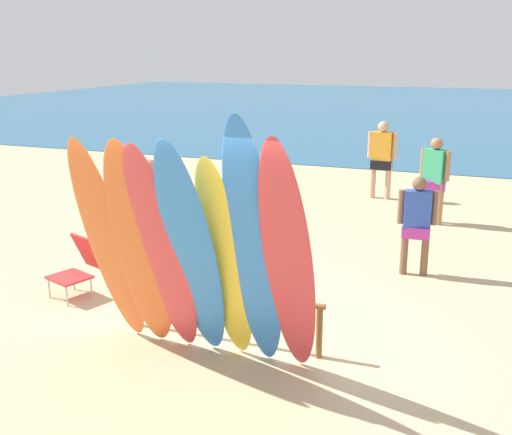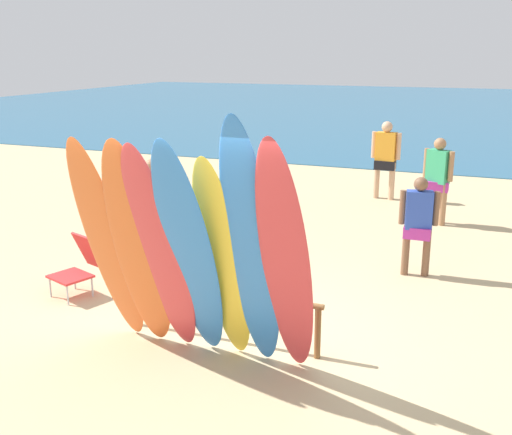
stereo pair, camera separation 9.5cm
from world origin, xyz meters
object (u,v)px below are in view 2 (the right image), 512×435
object	(u,v)px
beachgoer_strolling	(153,204)
beachgoer_midbeach	(386,155)
beachgoer_photographing	(418,220)
beachgoer_by_water	(438,175)
surfboard_rack	(221,301)
surfboard_orange_0	(108,245)
beach_chair_blue	(81,264)
surfboard_red_6	(286,264)
beach_chair_red	(170,217)
surfboard_blue_5	(251,250)
surfboard_blue_3	(190,255)
surfboard_red_2	(161,254)
surfboard_yellow_4	(223,263)
surfboard_orange_1	(139,249)

from	to	relation	value
beachgoer_strolling	beachgoer_midbeach	bearing A→B (deg)	50.85
beachgoer_photographing	beachgoer_by_water	xyz separation A→B (m)	(-0.01, 2.98, 0.10)
surfboard_rack	surfboard_orange_0	world-z (taller)	surfboard_orange_0
beachgoer_strolling	beach_chair_blue	bearing A→B (deg)	-116.67
surfboard_rack	beachgoer_photographing	world-z (taller)	beachgoer_photographing
surfboard_red_6	beach_chair_blue	distance (m)	3.66
beachgoer_by_water	surfboard_red_6	bearing A→B (deg)	-70.35
beach_chair_red	beachgoer_photographing	bearing A→B (deg)	14.31
surfboard_blue_5	beachgoer_midbeach	size ratio (longest dim) A/B	1.63
surfboard_blue_3	beachgoer_photographing	world-z (taller)	surfboard_blue_3
surfboard_orange_0	surfboard_blue_5	world-z (taller)	surfboard_blue_5
surfboard_red_6	beach_chair_blue	world-z (taller)	surfboard_red_6
beach_chair_blue	surfboard_rack	bearing A→B (deg)	5.63
beachgoer_midbeach	beachgoer_by_water	bearing A→B (deg)	133.27
surfboard_red_6	beachgoer_midbeach	distance (m)	8.27
surfboard_red_6	beachgoer_photographing	world-z (taller)	surfboard_red_6
surfboard_red_2	beach_chair_blue	distance (m)	2.48
beachgoer_midbeach	beach_chair_blue	distance (m)	7.62
surfboard_blue_5	surfboard_yellow_4	bearing A→B (deg)	168.93
surfboard_blue_3	beach_chair_blue	size ratio (longest dim) A/B	3.26
surfboard_yellow_4	surfboard_red_6	bearing A→B (deg)	-3.62
surfboard_rack	surfboard_orange_0	size ratio (longest dim) A/B	0.93
surfboard_red_6	beachgoer_strolling	size ratio (longest dim) A/B	1.62
surfboard_rack	beachgoer_strolling	bearing A→B (deg)	135.48
beachgoer_midbeach	beach_chair_blue	size ratio (longest dim) A/B	2.11
surfboard_red_2	surfboard_blue_3	bearing A→B (deg)	0.21
surfboard_orange_1	beachgoer_strolling	bearing A→B (deg)	112.40
surfboard_orange_0	beachgoer_photographing	size ratio (longest dim) A/B	1.74
surfboard_red_2	beach_chair_blue	size ratio (longest dim) A/B	3.13
surfboard_orange_0	beachgoer_by_water	distance (m)	7.15
surfboard_red_2	beach_chair_blue	xyz separation A→B (m)	(-2.00, 1.24, -0.79)
beachgoer_midbeach	beach_chair_blue	bearing A→B (deg)	73.77
surfboard_red_2	surfboard_yellow_4	xyz separation A→B (m)	(0.64, 0.13, -0.06)
surfboard_red_2	surfboard_blue_5	world-z (taller)	surfboard_blue_5
beachgoer_by_water	beachgoer_midbeach	world-z (taller)	beachgoer_midbeach
beachgoer_photographing	beach_chair_red	bearing A→B (deg)	-14.03
beachgoer_strolling	beachgoer_midbeach	distance (m)	6.16
surfboard_red_2	beachgoer_strolling	size ratio (longest dim) A/B	1.55
beachgoer_by_water	beachgoer_midbeach	size ratio (longest dim) A/B	0.96
surfboard_blue_3	surfboard_red_6	size ratio (longest dim) A/B	1.00
surfboard_blue_5	beachgoer_by_water	xyz separation A→B (m)	(1.18, 6.56, -0.41)
surfboard_red_2	beachgoer_photographing	xyz separation A→B (m)	(2.17, 3.62, -0.36)
surfboard_orange_0	beach_chair_red	bearing A→B (deg)	113.10
beachgoer_by_water	surfboard_orange_0	bearing A→B (deg)	-86.57
surfboard_blue_5	surfboard_red_6	xyz separation A→B (m)	(0.36, -0.03, -0.08)
surfboard_yellow_4	beachgoer_photographing	xyz separation A→B (m)	(1.53, 3.49, -0.30)
surfboard_red_2	surfboard_yellow_4	size ratio (longest dim) A/B	1.06
surfboard_orange_1	surfboard_yellow_4	size ratio (longest dim) A/B	1.07
surfboard_blue_3	beach_chair_red	distance (m)	4.61
surfboard_orange_1	beachgoer_strolling	distance (m)	3.02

